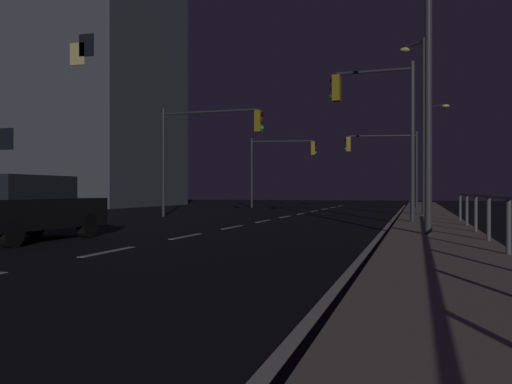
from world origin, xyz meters
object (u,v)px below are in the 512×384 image
car (22,207)px  street_lamp_across_street (421,111)px  street_lamp_mid_block (439,29)px  traffic_light_near_left (377,112)px  street_lamp_median (428,145)px  building_distant (62,65)px  traffic_light_mid_right (383,153)px  traffic_light_mid_left (207,138)px  traffic_light_far_right (281,158)px

car → street_lamp_across_street: street_lamp_across_street is taller
car → street_lamp_across_street: 18.76m
street_lamp_mid_block → traffic_light_near_left: bearing=106.5°
traffic_light_near_left → street_lamp_median: 24.55m
street_lamp_median → building_distant: 29.87m
car → building_distant: (-18.88, 29.49, 10.67)m
traffic_light_mid_right → street_lamp_median: street_lamp_median is taller
traffic_light_mid_right → street_lamp_median: (2.94, 7.25, 1.05)m
traffic_light_near_left → building_distant: size_ratio=0.24×
car → traffic_light_mid_left: traffic_light_mid_left is taller
street_lamp_across_street → building_distant: (-28.08, 13.65, 6.60)m
building_distant → street_lamp_across_street: bearing=-25.9°
street_lamp_across_street → car: bearing=-120.2°
car → building_distant: size_ratio=0.19×
traffic_light_near_left → street_lamp_median: size_ratio=0.74×
car → traffic_light_near_left: bearing=50.6°
traffic_light_near_left → street_lamp_across_street: street_lamp_across_street is taller
car → traffic_light_mid_right: (6.94, 26.52, 2.81)m
traffic_light_far_right → street_lamp_mid_block: bearing=-68.9°
traffic_light_mid_right → traffic_light_mid_left: 15.11m
car → street_lamp_mid_block: 10.88m
street_lamp_mid_block → traffic_light_mid_right: bearing=96.3°
traffic_light_mid_right → street_lamp_median: size_ratio=0.65×
traffic_light_mid_right → building_distant: (-25.82, 2.96, 7.86)m
traffic_light_far_right → street_lamp_median: 11.52m
street_lamp_across_street → building_distant: size_ratio=0.35×
traffic_light_mid_right → traffic_light_far_right: traffic_light_mid_right is taller
street_lamp_median → street_lamp_across_street: (-0.68, -17.93, 0.21)m
street_lamp_mid_block → traffic_light_far_right: bearing=111.1°
traffic_light_near_left → street_lamp_mid_block: size_ratio=0.66×
car → traffic_light_mid_right: traffic_light_mid_right is taller
traffic_light_near_left → traffic_light_mid_right: bearing=92.4°
traffic_light_far_right → street_lamp_across_street: 15.92m
car → building_distant: 36.60m
traffic_light_near_left → traffic_light_far_right: bearing=112.6°
traffic_light_mid_left → car: bearing=-89.0°
car → traffic_light_far_right: 28.67m
car → street_lamp_median: street_lamp_median is taller
traffic_light_mid_right → traffic_light_near_left: (0.72, -17.20, 0.40)m
building_distant → car: bearing=-57.4°
street_lamp_median → traffic_light_near_left: bearing=-95.2°
traffic_light_far_right → traffic_light_mid_left: size_ratio=0.98×
traffic_light_far_right → building_distant: bearing=177.1°
traffic_light_near_left → traffic_light_mid_left: 8.82m
traffic_light_mid_right → traffic_light_near_left: traffic_light_near_left is taller
building_distant → street_lamp_median: bearing=8.5°
traffic_light_mid_right → traffic_light_near_left: size_ratio=0.87×
traffic_light_mid_right → building_distant: building_distant is taller
street_lamp_across_street → street_lamp_median: bearing=87.8°
traffic_light_mid_left → building_distant: size_ratio=0.22×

